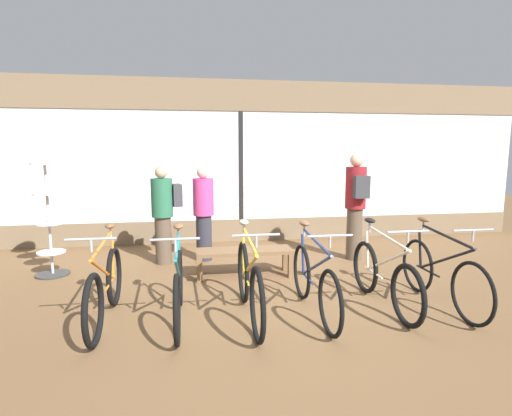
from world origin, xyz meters
The scene contains 13 objects.
ground_plane centered at (0.00, 0.00, 0.00)m, with size 24.00×24.00×0.00m, color brown.
shop_back_wall centered at (0.00, 3.31, 1.64)m, with size 12.00×0.08×3.20m.
bicycle_far_left centered at (-1.92, -0.35, 0.38)m, with size 0.46×1.74×1.03m.
bicycle_left centered at (-1.15, -0.46, 0.39)m, with size 0.46×1.69×1.03m.
bicycle_center_left centered at (-0.38, -0.50, 0.40)m, with size 0.46×1.80×1.05m.
bicycle_center_right centered at (0.35, -0.49, 0.38)m, with size 0.46×1.73×1.02m.
bicycle_right centered at (1.23, -0.42, 0.37)m, with size 0.46×1.72×1.02m.
bicycle_far_right centered at (1.92, -0.49, 0.39)m, with size 0.46×1.74×1.03m.
accessory_rack centered at (-3.06, 1.50, 0.72)m, with size 0.48×0.48×1.75m.
display_bench centered at (-0.24, 1.00, 0.33)m, with size 1.40×0.44×0.40m.
customer_near_rack centered at (1.72, 1.61, 0.97)m, with size 0.35×0.49×1.79m.
customer_by_window centered at (-1.44, 1.88, 0.86)m, with size 0.53×0.41×1.60m.
customer_mid_floor centered at (-0.80, 1.98, 0.82)m, with size 0.48×0.48×1.58m.
Camera 1 is at (-0.98, -4.65, 1.85)m, focal length 28.00 mm.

